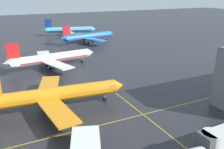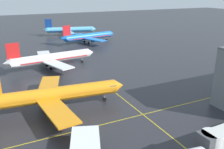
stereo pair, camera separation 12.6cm
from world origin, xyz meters
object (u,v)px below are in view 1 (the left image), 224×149
(airliner_third_row, at_px, (51,58))
(airliner_far_left_stand, at_px, (88,36))
(airliner_second_row, at_px, (54,95))
(airliner_far_right_stand, at_px, (69,30))

(airliner_third_row, height_order, airliner_far_left_stand, airliner_third_row)
(airliner_second_row, height_order, airliner_far_left_stand, airliner_second_row)
(airliner_second_row, relative_size, airliner_far_left_stand, 1.06)
(airliner_second_row, distance_m, airliner_far_left_stand, 77.99)
(airliner_third_row, distance_m, airliner_far_right_stand, 68.52)
(airliner_third_row, distance_m, airliner_far_left_stand, 45.79)
(airliner_third_row, relative_size, airliner_far_right_stand, 1.03)
(airliner_third_row, bearing_deg, airliner_far_right_stand, 67.95)
(airliner_second_row, xyz_separation_m, airliner_third_row, (6.97, 33.49, -0.10))
(airliner_far_right_stand, bearing_deg, airliner_second_row, -108.63)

